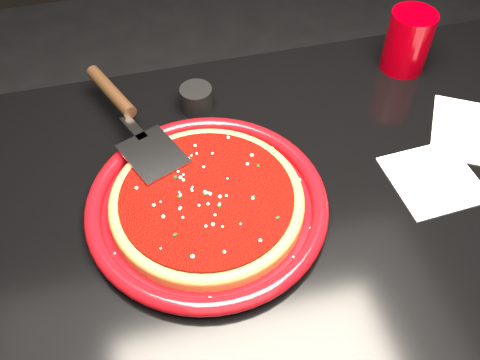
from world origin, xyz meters
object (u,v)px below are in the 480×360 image
at_px(pizza_server, 131,118).
at_px(table, 285,317).
at_px(ramekin, 196,99).
at_px(cup, 408,41).
at_px(plate, 207,204).

bearing_deg(pizza_server, table, -66.85).
relative_size(pizza_server, ramekin, 5.94).
bearing_deg(cup, table, -136.53).
height_order(plate, cup, cup).
height_order(table, cup, cup).
relative_size(table, ramekin, 20.45).
bearing_deg(table, ramekin, 112.19).
xyz_separation_m(cup, ramekin, (-0.42, -0.02, -0.04)).
bearing_deg(table, cup, 43.47).
xyz_separation_m(plate, cup, (0.45, 0.25, 0.05)).
relative_size(table, plate, 3.20).
distance_m(table, cup, 0.61).
relative_size(pizza_server, cup, 2.91).
distance_m(cup, ramekin, 0.42).
height_order(cup, ramekin, cup).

